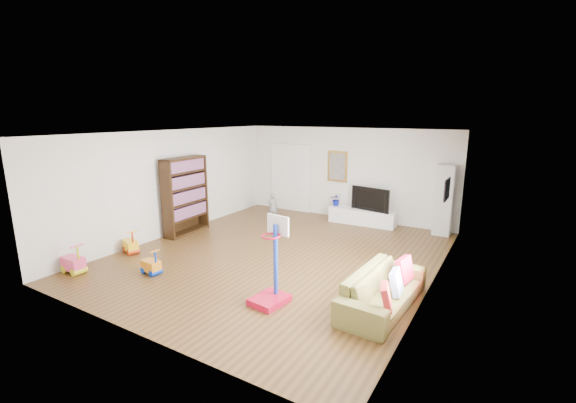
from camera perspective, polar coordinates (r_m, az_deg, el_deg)
The scene contains 25 objects.
floor at distance 8.73m, azimuth -1.36°, elevation -7.88°, with size 6.50×7.50×0.00m, color brown.
ceiling at distance 8.17m, azimuth -1.46°, elevation 10.11°, with size 6.50×7.50×0.00m, color white.
wall_back at distance 11.64m, azimuth 8.52°, elevation 4.12°, with size 6.50×0.00×2.70m, color silver.
wall_front at distance 5.66m, azimuth -22.25°, elevation -6.07°, with size 6.50×0.00×2.70m, color white.
wall_left at distance 10.42m, azimuth -16.71°, elevation 2.70°, with size 0.00×7.50×2.70m, color silver.
wall_right at distance 7.20m, azimuth 21.03°, elevation -2.02°, with size 0.00×7.50×2.70m, color silver.
navy_accent at distance 8.47m, azimuth 22.90°, elevation 3.41°, with size 0.01×3.20×1.70m, color black.
olive_wainscot at distance 8.77m, azimuth 22.13°, elevation -5.32°, with size 0.01×3.20×1.00m, color brown.
doorway at distance 12.49m, azimuth 0.32°, elevation 3.46°, with size 1.45×0.06×2.10m, color white.
painting_back at distance 11.67m, azimuth 7.34°, elevation 5.17°, with size 0.62×0.06×0.92m, color gold.
artwork_right at distance 8.72m, azimuth 22.51°, elevation 1.69°, with size 0.04×0.56×0.46m, color #7F3F8C.
media_console at distance 11.22m, azimuth 10.95°, elevation -2.20°, with size 1.89×0.47×0.44m, color white.
tall_cabinet at distance 10.71m, azimuth 22.14°, elevation 0.20°, with size 0.43×0.43×1.84m, color silver.
bookshelf at distance 10.40m, azimuth -14.96°, elevation 0.84°, with size 0.36×1.37×2.01m, color black.
sofa at distance 6.61m, azimuth 13.93°, elevation -12.50°, with size 2.10×0.82×0.61m, color olive.
basketball_hoop at distance 6.36m, azimuth -2.83°, elevation -8.86°, with size 0.51×0.62×1.48m, color #B00926.
ride_on_yellow at distance 9.47m, azimuth -22.33°, elevation -5.47°, with size 0.41×0.25×0.54m, color yellow.
ride_on_orange at distance 8.13m, azimuth -19.67°, elevation -8.36°, with size 0.38×0.24×0.51m, color orange.
ride_on_pink at distance 8.79m, azimuth -29.26°, elevation -7.35°, with size 0.45×0.28×0.60m, color #FA4375.
child at distance 11.30m, azimuth -2.28°, elevation -0.83°, with size 0.31×0.20×0.84m, color slate.
tv at distance 11.03m, azimuth 12.35°, elevation 0.43°, with size 1.15×0.15×0.66m, color black.
vase_plant at distance 11.42m, azimuth 7.19°, elevation 0.31°, with size 0.34×0.29×0.38m, color #0D168C.
pillow_left at distance 5.95m, azimuth 14.37°, elevation -13.57°, with size 0.10×0.37×0.37m, color #B6272A.
pillow_center at distance 6.48m, azimuth 15.76°, elevation -11.41°, with size 0.10×0.39×0.39m, color silver.
pillow_right at distance 7.00m, azimuth 16.92°, elevation -9.61°, with size 0.11×0.42×0.42m, color red.
Camera 1 is at (4.37, -6.90, 3.10)m, focal length 24.00 mm.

